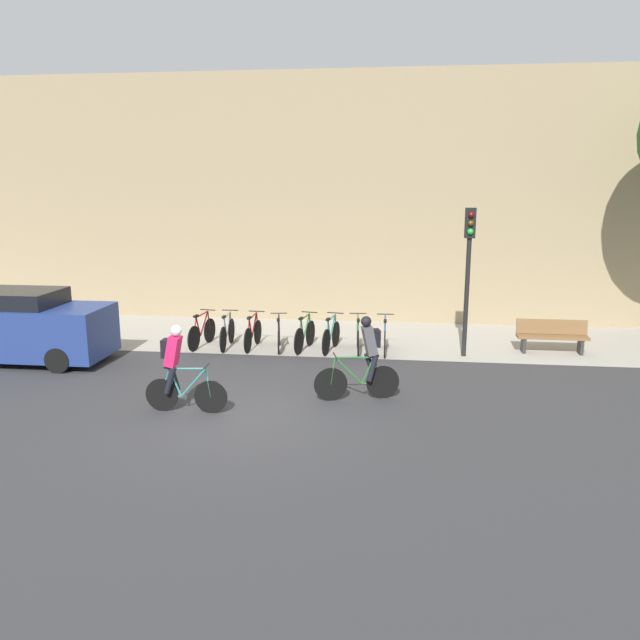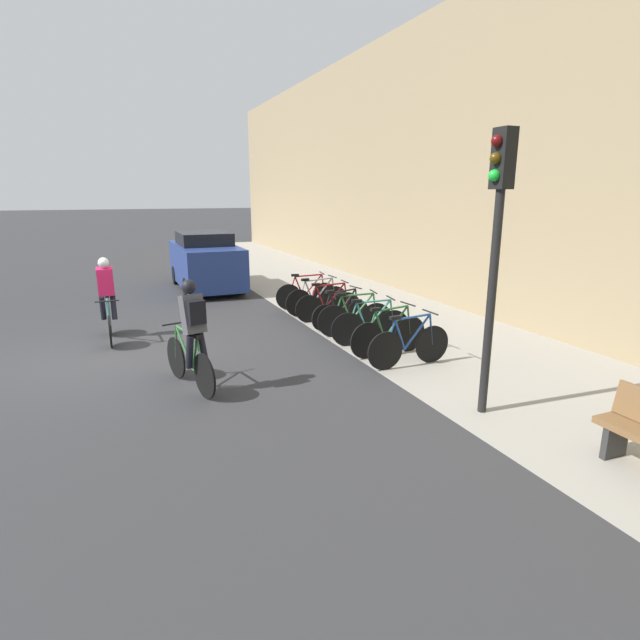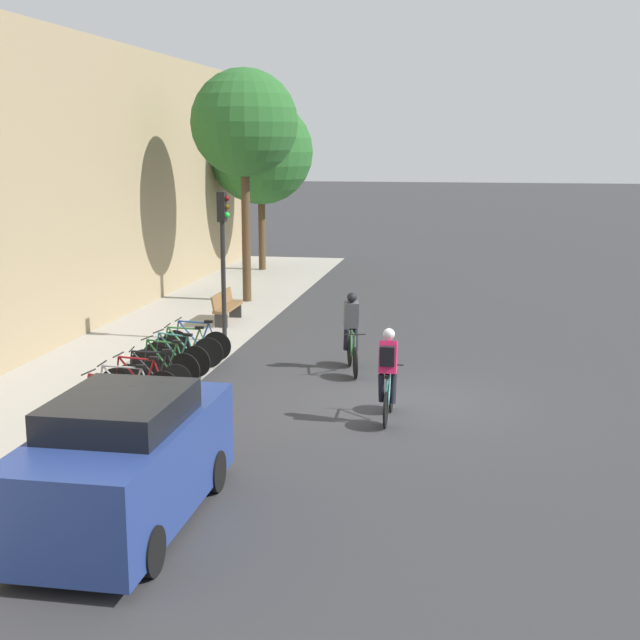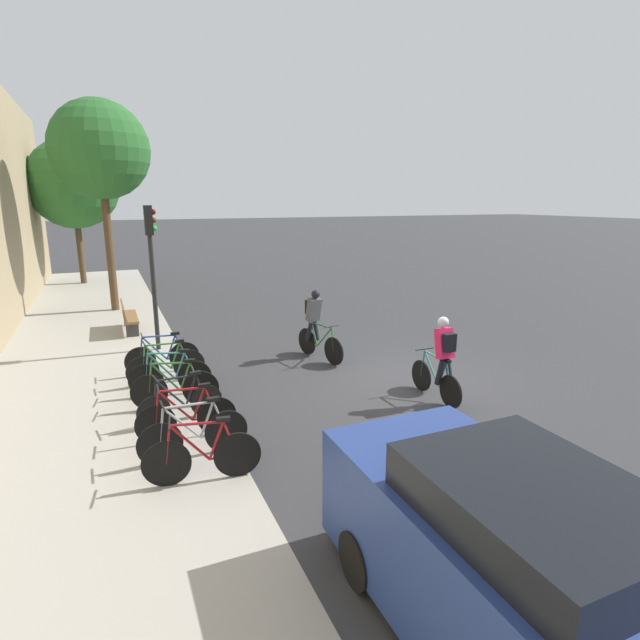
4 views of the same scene
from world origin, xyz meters
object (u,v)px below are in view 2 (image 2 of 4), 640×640
Objects in this scene: cyclist_pink at (107,296)px; parked_car at (206,262)px; parked_bike_4 at (355,317)px; parked_bike_7 at (409,344)px; parked_bike_1 at (317,299)px; parked_bike_3 at (341,312)px; cyclist_grey at (192,334)px; parked_bike_6 at (389,334)px; traffic_light_pole at (497,224)px; parked_bike_0 at (307,294)px; parked_bike_2 at (328,305)px; parked_bike_5 at (371,325)px.

parked_car is (-5.12, 3.02, -0.05)m from cyclist_pink.
parked_bike_4 reaches higher than parked_bike_7.
parked_bike_1 is 1.45m from parked_bike_3.
parked_bike_1 is 1.11× the size of parked_bike_3.
parked_car is at bearing -164.20° from parked_bike_4.
cyclist_grey is 3.84m from parked_bike_6.
parked_car reaches higher than cyclist_grey.
parked_bike_1 is at bearing -179.99° from parked_bike_6.
traffic_light_pole is at bearing -2.84° from parked_bike_7.
cyclist_pink is 1.01× the size of parked_bike_1.
traffic_light_pole is at bearing -0.83° from parked_bike_0.
cyclist_pink reaches higher than parked_bike_3.
parked_bike_0 is at bearing 179.97° from parked_bike_1.
parked_bike_4 is 0.43× the size of traffic_light_pole.
parked_bike_2 is (0.72, -0.00, -0.01)m from parked_bike_1.
traffic_light_pole is (4.99, -0.10, 2.29)m from parked_bike_3.
parked_car reaches higher than cyclist_pink.
parked_car reaches higher than parked_bike_3.
parked_bike_3 is (1.45, -0.00, -0.03)m from parked_bike_1.
parked_bike_4 is at bearing 178.60° from traffic_light_pole.
cyclist_pink is at bearing -161.87° from cyclist_grey.
parked_bike_6 reaches higher than parked_bike_1.
parked_bike_0 is at bearing 141.47° from cyclist_grey.
cyclist_pink is 5.62m from parked_bike_5.
parked_bike_4 is at bearing 15.80° from parked_car.
parked_bike_1 is 3.63m from parked_bike_6.
parked_bike_1 and parked_bike_7 have the same top height.
parked_bike_2 is 0.44× the size of traffic_light_pole.
cyclist_grey is 4.73m from traffic_light_pole.
parked_bike_0 is (-4.75, 3.78, -0.53)m from cyclist_grey.
parked_bike_6 is at bearing -0.03° from parked_bike_5.
parked_bike_6 is (2.18, 0.00, 0.03)m from parked_bike_3.
parked_bike_7 is at bearing 84.95° from cyclist_grey.
parked_bike_2 is at bearing 19.67° from parked_car.
parked_bike_7 is at bearing 0.00° from parked_bike_6.
parked_bike_1 is 0.45× the size of traffic_light_pole.
parked_bike_3 is 0.37× the size of parked_car.
traffic_light_pole reaches higher than parked_car.
parked_bike_7 is at bearing 51.21° from cyclist_pink.
traffic_light_pole is at bearing -1.40° from parked_bike_4.
parked_car is at bearing 168.34° from cyclist_grey.
cyclist_pink is 0.46× the size of traffic_light_pole.
cyclist_pink is at bearing -141.32° from traffic_light_pole.
parked_bike_4 is at bearing 0.04° from parked_bike_2.
traffic_light_pole is at bearing -0.92° from parked_bike_1.
parked_bike_3 is 5.49m from traffic_light_pole.
parked_bike_5 is (2.18, 0.00, 0.01)m from parked_bike_2.
cyclist_pink reaches higher than parked_bike_0.
traffic_light_pole is at bearing 9.43° from parked_car.
parked_bike_4 reaches higher than parked_bike_0.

